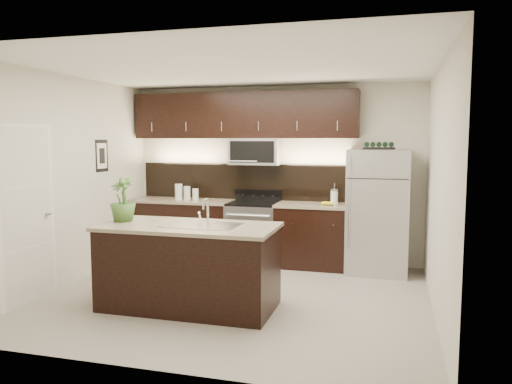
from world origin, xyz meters
TOP-DOWN VIEW (x-y plane):
  - ground at (0.00, 0.00)m, footprint 4.50×4.50m
  - room_walls at (-0.11, -0.04)m, footprint 4.52×4.02m
  - counter_run at (-0.46, 1.69)m, footprint 3.51×0.65m
  - upper_fixtures at (-0.43, 1.84)m, footprint 3.49×0.40m
  - island at (-0.39, -0.48)m, footprint 1.96×0.96m
  - sink_faucet at (-0.24, -0.47)m, footprint 0.84×0.50m
  - refrigerator at (1.59, 1.63)m, footprint 0.84×0.76m
  - wine_rack at (1.59, 1.63)m, footprint 0.43×0.27m
  - plant at (-1.22, -0.45)m, footprint 0.35×0.35m
  - canisters at (-1.36, 1.65)m, footprint 0.38×0.13m
  - french_press at (0.97, 1.64)m, footprint 0.11×0.11m
  - bananas at (0.84, 1.61)m, footprint 0.19×0.16m

SIDE VIEW (x-z plane):
  - ground at x=0.00m, z-range 0.00..0.00m
  - counter_run at x=-0.46m, z-range 0.00..0.94m
  - island at x=-0.39m, z-range 0.00..0.94m
  - refrigerator at x=1.59m, z-range 0.00..1.74m
  - sink_faucet at x=-0.24m, z-range 0.81..1.10m
  - bananas at x=0.84m, z-range 0.94..1.00m
  - canisters at x=-1.36m, z-range 0.93..1.18m
  - french_press at x=0.97m, z-range 0.90..1.21m
  - plant at x=-1.22m, z-range 0.94..1.46m
  - room_walls at x=-0.11m, z-range 0.34..3.05m
  - wine_rack at x=1.59m, z-range 1.74..1.84m
  - upper_fixtures at x=-0.43m, z-range 1.31..2.97m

